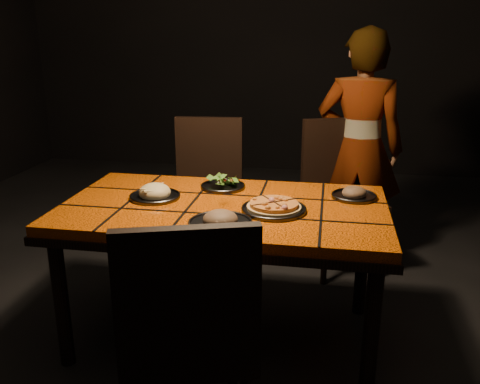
% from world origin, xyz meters
% --- Properties ---
extents(room_shell, '(6.04, 7.04, 3.08)m').
position_xyz_m(room_shell, '(0.00, 0.00, 1.50)').
color(room_shell, black).
rests_on(room_shell, ground).
extents(dining_table, '(1.62, 0.92, 0.75)m').
position_xyz_m(dining_table, '(0.00, 0.00, 0.67)').
color(dining_table, '#EC5D07').
rests_on(dining_table, ground).
extents(chair_near, '(0.58, 0.58, 1.02)m').
position_xyz_m(chair_near, '(0.05, -0.87, 0.58)').
color(chair_near, black).
rests_on(chair_near, ground).
extents(chair_far_left, '(0.50, 0.50, 1.01)m').
position_xyz_m(chair_far_left, '(-0.30, 0.88, 0.58)').
color(chair_far_left, black).
rests_on(chair_far_left, ground).
extents(chair_far_right, '(0.59, 0.59, 1.01)m').
position_xyz_m(chair_far_right, '(0.58, 1.01, 0.58)').
color(chair_far_right, black).
rests_on(chair_far_right, ground).
extents(diner, '(0.63, 0.45, 1.61)m').
position_xyz_m(diner, '(0.71, 1.14, 0.80)').
color(diner, brown).
rests_on(diner, ground).
extents(plate_pizza, '(0.36, 0.36, 0.04)m').
position_xyz_m(plate_pizza, '(0.26, -0.06, 0.77)').
color(plate_pizza, '#393A3F').
rests_on(plate_pizza, dining_table).
extents(plate_pasta, '(0.26, 0.26, 0.09)m').
position_xyz_m(plate_pasta, '(-0.37, 0.03, 0.77)').
color(plate_pasta, '#393A3F').
rests_on(plate_pasta, dining_table).
extents(plate_salad, '(0.24, 0.24, 0.07)m').
position_xyz_m(plate_salad, '(-0.06, 0.27, 0.78)').
color(plate_salad, '#393A3F').
rests_on(plate_salad, dining_table).
extents(plate_mushroom_a, '(0.29, 0.29, 0.09)m').
position_xyz_m(plate_mushroom_a, '(0.04, -0.28, 0.77)').
color(plate_mushroom_a, '#393A3F').
rests_on(plate_mushroom_a, dining_table).
extents(plate_mushroom_b, '(0.23, 0.23, 0.08)m').
position_xyz_m(plate_mushroom_b, '(0.64, 0.22, 0.77)').
color(plate_mushroom_b, '#393A3F').
rests_on(plate_mushroom_b, dining_table).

